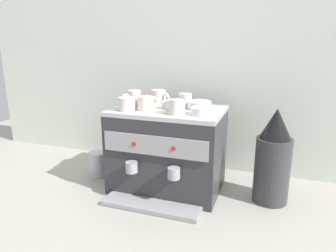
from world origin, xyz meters
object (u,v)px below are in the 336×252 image
Objects in this scene: ceramic_cup_4 at (185,99)px; ceramic_bowl_2 at (201,111)px; ceramic_cup_2 at (159,97)px; ceramic_cup_3 at (146,103)px; ceramic_bowl_0 at (199,105)px; ceramic_cup_1 at (175,107)px; ceramic_cup_5 at (127,104)px; ceramic_cup_0 at (134,99)px; milk_pitcher at (98,164)px; ceramic_bowl_1 at (174,105)px; coffee_grinder at (273,159)px; espresso_machine at (168,149)px.

ceramic_cup_4 reaches higher than ceramic_bowl_2.
ceramic_cup_2 is 0.16m from ceramic_cup_3.
ceramic_cup_4 reaches higher than ceramic_bowl_0.
ceramic_cup_2 is 0.33m from ceramic_bowl_2.
ceramic_cup_2 is (-0.16, 0.21, 0.00)m from ceramic_cup_1.
ceramic_cup_5 is at bearing -179.55° from ceramic_cup_1.
ceramic_cup_1 is at bearing -14.98° from ceramic_cup_3.
ceramic_cup_0 reaches higher than ceramic_cup_1.
ceramic_cup_5 is 0.70× the size of milk_pitcher.
ceramic_cup_2 is 1.01× the size of ceramic_bowl_1.
ceramic_cup_5 is (-0.24, -0.00, -0.00)m from ceramic_cup_1.
ceramic_bowl_0 is at bearing 25.61° from ceramic_cup_3.
ceramic_cup_0 is 0.46m from milk_pitcher.
coffee_grinder is at bearing -7.78° from ceramic_cup_2.
ceramic_cup_3 is at bearing -154.39° from ceramic_bowl_0.
ceramic_cup_2 reaches higher than milk_pitcher.
ceramic_bowl_1 is at bearing 111.54° from ceramic_cup_1.
ceramic_cup_4 is at bearing 78.40° from ceramic_bowl_1.
ceramic_cup_3 is at bearing 28.35° from ceramic_cup_5.
espresso_machine is 0.28m from ceramic_bowl_0.
ceramic_cup_2 is 0.14m from ceramic_cup_4.
ceramic_cup_0 is at bearing -148.90° from ceramic_cup_4.
ceramic_cup_0 is at bearing 93.39° from ceramic_cup_5.
espresso_machine is 5.61× the size of ceramic_cup_0.
ceramic_bowl_2 is (0.11, 0.03, -0.02)m from ceramic_cup_1.
ceramic_cup_3 is 0.23m from ceramic_cup_4.
ceramic_cup_5 is at bearing -169.49° from coffee_grinder.
coffee_grinder is at bearing -4.80° from ceramic_bowl_0.
ceramic_cup_4 is at bearing 15.28° from milk_pitcher.
ceramic_bowl_1 is (0.21, 0.02, -0.02)m from ceramic_cup_0.
espresso_machine is at bearing 125.99° from ceramic_cup_1.
ceramic_bowl_1 reaches higher than espresso_machine.
ceramic_cup_1 reaches higher than ceramic_cup_3.
ceramic_cup_4 is at bearing 143.28° from ceramic_bowl_0.
ceramic_cup_2 reaches higher than coffee_grinder.
ceramic_bowl_1 is (0.12, 0.07, -0.02)m from ceramic_cup_3.
espresso_machine is at bearing 3.72° from ceramic_cup_0.
ceramic_cup_1 is at bearing -19.19° from ceramic_cup_0.
ceramic_bowl_0 is 0.68m from milk_pitcher.
ceramic_cup_3 is 0.96× the size of ceramic_bowl_1.
milk_pitcher is at bearing 168.87° from ceramic_cup_1.
ceramic_cup_3 is (-0.09, -0.06, 0.24)m from espresso_machine.
coffee_grinder is (0.46, -0.10, -0.24)m from ceramic_cup_4.
ceramic_cup_5 is 0.46m from milk_pitcher.
ceramic_bowl_1 reaches higher than milk_pitcher.
ceramic_cup_3 is at bearing -148.24° from espresso_machine.
espresso_machine is at bearing -51.18° from ceramic_cup_2.
ceramic_cup_5 reaches higher than milk_pitcher.
ceramic_cup_2 is (0.09, 0.12, -0.00)m from ceramic_cup_0.
ceramic_cup_0 is 0.73m from coffee_grinder.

